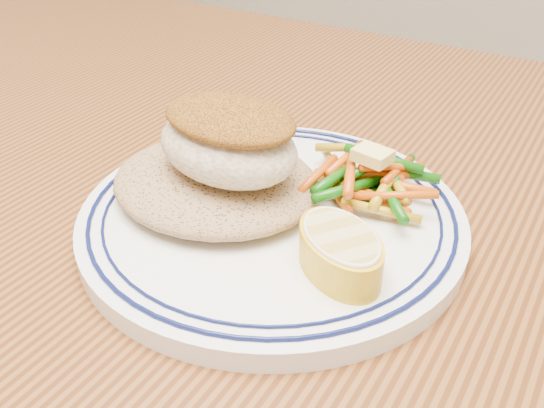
{
  "coord_description": "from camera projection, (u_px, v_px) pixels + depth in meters",
  "views": [
    {
      "loc": [
        0.15,
        -0.31,
        1.0
      ],
      "look_at": [
        -0.03,
        -0.01,
        0.77
      ],
      "focal_mm": 40.0,
      "sensor_mm": 36.0,
      "label": 1
    }
  ],
  "objects": [
    {
      "name": "lemon_wedge",
      "position": [
        340.0,
        250.0,
        0.36
      ],
      "size": [
        0.09,
        0.09,
        0.03
      ],
      "color": "yellow",
      "rests_on": "plate"
    },
    {
      "name": "rice_pilaf",
      "position": [
        216.0,
        179.0,
        0.43
      ],
      "size": [
        0.15,
        0.14,
        0.03
      ],
      "primitive_type": "ellipsoid",
      "color": "olive",
      "rests_on": "plate"
    },
    {
      "name": "butter_pat",
      "position": [
        373.0,
        155.0,
        0.42
      ],
      "size": [
        0.03,
        0.02,
        0.01
      ],
      "primitive_type": "cube",
      "rotation": [
        0.0,
        0.0,
        -0.18
      ],
      "color": "#FFE97C",
      "rests_on": "vegetable_pile"
    },
    {
      "name": "vegetable_pile",
      "position": [
        369.0,
        180.0,
        0.43
      ],
      "size": [
        0.11,
        0.1,
        0.03
      ],
      "color": "#11560A",
      "rests_on": "plate"
    },
    {
      "name": "fish_fillet",
      "position": [
        228.0,
        139.0,
        0.41
      ],
      "size": [
        0.11,
        0.09,
        0.05
      ],
      "color": "beige",
      "rests_on": "rice_pilaf"
    },
    {
      "name": "plate",
      "position": [
        272.0,
        216.0,
        0.43
      ],
      "size": [
        0.27,
        0.27,
        0.02
      ],
      "color": "white",
      "rests_on": "dining_table"
    },
    {
      "name": "dining_table",
      "position": [
        309.0,
        332.0,
        0.48
      ],
      "size": [
        1.5,
        0.9,
        0.75
      ],
      "color": "#4E270F",
      "rests_on": "ground"
    }
  ]
}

